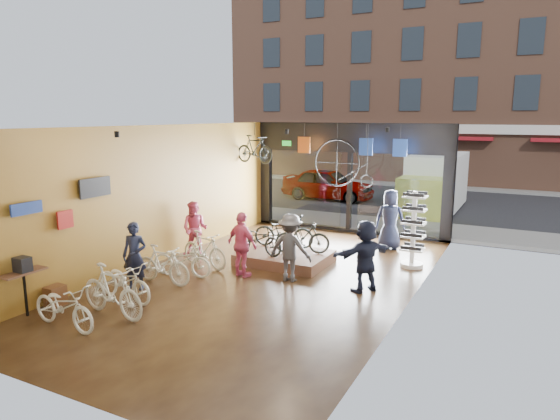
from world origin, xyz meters
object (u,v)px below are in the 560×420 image
Objects in this scene: customer_0 at (135,256)px; customer_3 at (290,248)px; display_bike_mid at (302,237)px; penny_farthing at (346,165)px; customer_2 at (242,245)px; floor_bike_2 at (125,281)px; floor_bike_5 at (204,250)px; box_truck at (433,184)px; customer_5 at (365,256)px; floor_bike_4 at (182,260)px; sunglasses_rack at (413,229)px; customer_4 at (390,219)px; display_bike_left at (258,239)px; street_car at (328,184)px; display_bike_right at (284,231)px; floor_bike_3 at (163,265)px; hung_bike at (255,149)px; floor_bike_1 at (112,291)px; floor_bike_0 at (64,306)px; customer_1 at (195,229)px; display_platform at (285,258)px.

customer_0 is 0.95× the size of customer_3.
display_bike_mid is 0.94× the size of customer_0.
customer_2 is at bearing -102.99° from penny_farthing.
floor_bike_2 is 2.83m from floor_bike_5.
box_truck is 10.67m from customer_5.
sunglasses_rack is (5.05, 3.49, 0.61)m from floor_bike_4.
floor_bike_2 is 0.92× the size of customer_4.
display_bike_left reaches higher than floor_bike_2.
customer_0 is (-4.43, -13.00, -0.39)m from box_truck.
street_car is 2.34× the size of penny_farthing.
floor_bike_2 is 1.04× the size of floor_bike_5.
display_bike_right is 3.40m from customer_5.
floor_bike_3 is at bearing 168.31° from floor_bike_4.
box_truck is 11.58m from floor_bike_5.
floor_bike_4 is 5.57m from hung_bike.
customer_0 reaches higher than display_bike_left.
display_bike_right reaches higher than floor_bike_4.
display_bike_right is at bearing -109.92° from penny_farthing.
floor_bike_2 is 7.33m from hung_bike.
hung_bike is at bearing 26.67° from display_bike_mid.
customer_2 reaches higher than display_bike_mid.
display_bike_left is 0.96× the size of customer_3.
floor_bike_4 is at bearing 140.27° from display_bike_right.
hung_bike is at bearing 174.00° from sunglasses_rack.
hung_bike is at bearing 40.46° from display_bike_left.
display_bike_right is 1.03× the size of customer_5.
floor_bike_1 is 1.06× the size of floor_bike_2.
floor_bike_1 is 1.06× the size of customer_5.
floor_bike_1 is (0.39, 0.86, 0.10)m from floor_bike_0.
customer_5 reaches higher than floor_bike_2.
display_bike_left is at bearing -4.13° from floor_bike_1.
customer_1 is at bearing 21.55° from floor_bike_1.
floor_bike_2 is 3.96m from customer_3.
customer_2 is 5.17m from hung_bike.
floor_bike_3 is at bearing -33.17° from customer_5.
hung_bike reaches higher than display_platform.
display_bike_left is 0.97× the size of customer_2.
customer_0 is at bearing 62.37° from customer_2.
display_bike_right reaches higher than floor_bike_2.
penny_farthing is at bearing -11.13° from floor_bike_2.
street_car is at bearing -73.78° from customer_3.
floor_bike_0 is 1.01× the size of customer_2.
floor_bike_3 is at bearing 144.87° from display_bike_right.
floor_bike_3 is at bearing -175.53° from street_car.
floor_bike_1 is 8.58m from customer_4.
floor_bike_5 is at bearing 2.55° from floor_bike_0.
floor_bike_5 is 2.38m from display_bike_right.
display_bike_mid reaches higher than floor_bike_3.
display_bike_left is at bearing 150.90° from display_bike_right.
display_bike_right is 3.23m from penny_farthing.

